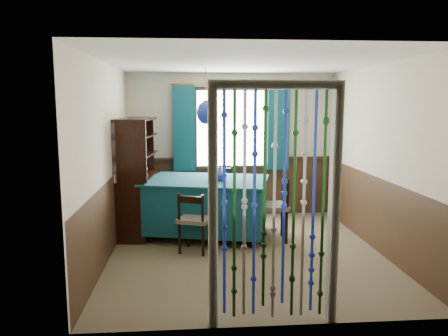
{
  "coord_description": "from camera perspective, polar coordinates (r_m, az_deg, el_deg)",
  "views": [
    {
      "loc": [
        -0.74,
        -5.63,
        1.99
      ],
      "look_at": [
        -0.24,
        0.53,
        1.07
      ],
      "focal_mm": 35.0,
      "sensor_mm": 36.0,
      "label": 1
    }
  ],
  "objects": [
    {
      "name": "chair_near",
      "position": [
        5.88,
        -3.9,
        -6.82
      ],
      "size": [
        0.52,
        0.51,
        0.82
      ],
      "rotation": [
        0.0,
        0.0,
        -0.36
      ],
      "color": "black",
      "rests_on": "floor"
    },
    {
      "name": "bowl_shelf",
      "position": [
        6.57,
        -11.1,
        1.72
      ],
      "size": [
        0.22,
        0.22,
        0.05
      ],
      "primitive_type": "imported",
      "rotation": [
        0.0,
        0.0,
        0.04
      ],
      "color": "beige",
      "rests_on": "sideboard"
    },
    {
      "name": "wall_front",
      "position": [
        3.78,
        6.78,
        -2.83
      ],
      "size": [
        3.6,
        0.0,
        3.6
      ],
      "primitive_type": "plane",
      "rotation": [
        -1.57,
        0.0,
        0.0
      ],
      "color": "beige",
      "rests_on": "ground"
    },
    {
      "name": "window",
      "position": [
        7.63,
        0.97,
        5.2
      ],
      "size": [
        1.32,
        0.12,
        1.42
      ],
      "primitive_type": "cube",
      "color": "black",
      "rests_on": "wall_back"
    },
    {
      "name": "wall_left",
      "position": [
        5.78,
        -15.14,
        0.86
      ],
      "size": [
        0.0,
        4.0,
        4.0
      ],
      "primitive_type": "plane",
      "rotation": [
        1.57,
        0.0,
        1.57
      ],
      "color": "beige",
      "rests_on": "ground"
    },
    {
      "name": "vase_sideboard",
      "position": [
        7.14,
        -10.56,
        0.15
      ],
      "size": [
        0.21,
        0.21,
        0.18
      ],
      "primitive_type": "imported",
      "rotation": [
        0.0,
        0.0,
        -0.28
      ],
      "color": "beige",
      "rests_on": "sideboard"
    },
    {
      "name": "wainscot_back",
      "position": [
        7.8,
        0.93,
        -2.52
      ],
      "size": [
        3.6,
        0.0,
        3.6
      ],
      "primitive_type": "plane",
      "rotation": [
        1.57,
        0.0,
        0.0
      ],
      "color": "#3A2516",
      "rests_on": "ground"
    },
    {
      "name": "wainscot_right",
      "position": [
        6.35,
        19.07,
        -5.54
      ],
      "size": [
        0.0,
        4.0,
        4.0
      ],
      "primitive_type": "plane",
      "rotation": [
        1.57,
        0.0,
        -1.57
      ],
      "color": "#3A2516",
      "rests_on": "ground"
    },
    {
      "name": "dining_table",
      "position": [
        6.57,
        -2.29,
        -4.68
      ],
      "size": [
        2.03,
        1.62,
        0.86
      ],
      "rotation": [
        0.0,
        0.0,
        -0.24
      ],
      "color": "#0F414E",
      "rests_on": "floor"
    },
    {
      "name": "wall_back",
      "position": [
        7.7,
        0.93,
        2.99
      ],
      "size": [
        3.6,
        0.0,
        3.6
      ],
      "primitive_type": "plane",
      "rotation": [
        1.57,
        0.0,
        0.0
      ],
      "color": "beige",
      "rests_on": "ground"
    },
    {
      "name": "chair_left",
      "position": [
        6.86,
        -11.3,
        -4.31
      ],
      "size": [
        0.45,
        0.47,
        0.92
      ],
      "rotation": [
        0.0,
        0.0,
        -1.54
      ],
      "color": "black",
      "rests_on": "floor"
    },
    {
      "name": "chair_far",
      "position": [
        7.3,
        -0.68,
        -3.31
      ],
      "size": [
        0.59,
        0.57,
        0.94
      ],
      "rotation": [
        0.0,
        0.0,
        2.79
      ],
      "color": "black",
      "rests_on": "floor"
    },
    {
      "name": "vase_table",
      "position": [
        6.39,
        -0.51,
        -0.79
      ],
      "size": [
        0.24,
        0.24,
        0.19
      ],
      "primitive_type": "imported",
      "rotation": [
        0.0,
        0.0,
        0.37
      ],
      "color": "#172DA0",
      "rests_on": "dining_table"
    },
    {
      "name": "floor",
      "position": [
        6.02,
        2.77,
        -10.81
      ],
      "size": [
        4.0,
        4.0,
        0.0
      ],
      "primitive_type": "plane",
      "color": "brown",
      "rests_on": "ground"
    },
    {
      "name": "doorway",
      "position": [
        3.88,
        6.56,
        -5.56
      ],
      "size": [
        1.16,
        0.12,
        2.18
      ],
      "primitive_type": null,
      "color": "silver",
      "rests_on": "ground"
    },
    {
      "name": "wall_right",
      "position": [
        6.22,
        19.53,
        1.19
      ],
      "size": [
        0.0,
        4.0,
        4.0
      ],
      "primitive_type": "plane",
      "rotation": [
        1.57,
        0.0,
        -1.57
      ],
      "color": "beige",
      "rests_on": "ground"
    },
    {
      "name": "sideboard",
      "position": [
        6.9,
        -11.24,
        -3.2
      ],
      "size": [
        0.59,
        1.39,
        1.76
      ],
      "rotation": [
        0.0,
        0.0,
        -0.09
      ],
      "color": "black",
      "rests_on": "floor"
    },
    {
      "name": "wainscot_front",
      "position": [
        4.01,
        6.55,
        -13.37
      ],
      "size": [
        3.6,
        0.0,
        3.6
      ],
      "primitive_type": "plane",
      "rotation": [
        -1.57,
        0.0,
        0.0
      ],
      "color": "#3A2516",
      "rests_on": "ground"
    },
    {
      "name": "wainscot_left",
      "position": [
        5.92,
        -14.71,
        -6.36
      ],
      "size": [
        0.0,
        4.0,
        4.0
      ],
      "primitive_type": "plane",
      "rotation": [
        1.57,
        0.0,
        1.57
      ],
      "color": "#3A2516",
      "rests_on": "ground"
    },
    {
      "name": "ceiling",
      "position": [
        5.7,
        2.95,
        13.63
      ],
      "size": [
        4.0,
        4.0,
        0.0
      ],
      "primitive_type": "plane",
      "rotation": [
        3.14,
        0.0,
        0.0
      ],
      "color": "silver",
      "rests_on": "ground"
    },
    {
      "name": "chair_right",
      "position": [
        6.4,
        6.59,
        -5.05
      ],
      "size": [
        0.46,
        0.48,
        0.93
      ],
      "rotation": [
        0.0,
        0.0,
        1.52
      ],
      "color": "black",
      "rests_on": "floor"
    },
    {
      "name": "pendant_lamp",
      "position": [
        6.4,
        -2.36,
        7.24
      ],
      "size": [
        0.27,
        0.27,
        0.82
      ],
      "color": "olive",
      "rests_on": "ceiling"
    }
  ]
}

